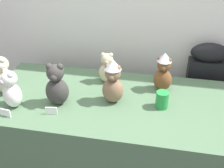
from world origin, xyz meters
TOP-DOWN VIEW (x-y plane):
  - display_table at (0.00, 0.25)m, footprint 1.67×0.78m
  - instrument_case at (0.64, 0.77)m, footprint 0.28×0.13m
  - teddy_bear_sand at (-0.08, 0.48)m, footprint 0.13×0.11m
  - teddy_bear_cream at (-0.73, 0.20)m, footprint 0.18×0.17m
  - teddy_bear_mocha at (0.01, 0.23)m, footprint 0.14×0.13m
  - teddy_bear_snow at (-0.59, 0.06)m, footprint 0.17×0.16m
  - teddy_bear_chestnut at (0.31, 0.44)m, footprint 0.14×0.12m
  - teddy_bear_charcoal at (-0.33, 0.14)m, footprint 0.16×0.14m
  - party_cup_green at (0.32, 0.23)m, footprint 0.08×0.08m
  - name_card_front_left at (-0.33, 0.02)m, footprint 0.07×0.02m
  - name_card_front_middle at (-0.59, -0.05)m, footprint 0.07×0.02m

SIDE VIEW (x-z plane):
  - display_table at x=0.00m, z-range 0.00..0.71m
  - instrument_case at x=0.64m, z-range 0.00..0.96m
  - name_card_front_left at x=-0.33m, z-range 0.71..0.76m
  - name_card_front_middle at x=-0.59m, z-range 0.71..0.76m
  - party_cup_green at x=0.32m, z-range 0.71..0.82m
  - teddy_bear_sand at x=-0.08m, z-range 0.71..0.93m
  - teddy_bear_snow at x=-0.59m, z-range 0.71..0.96m
  - teddy_bear_cream at x=-0.73m, z-range 0.70..0.98m
  - teddy_bear_charcoal at x=-0.33m, z-range 0.70..0.99m
  - teddy_bear_chestnut at x=0.31m, z-range 0.71..0.99m
  - teddy_bear_mocha at x=0.01m, z-range 0.71..1.01m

